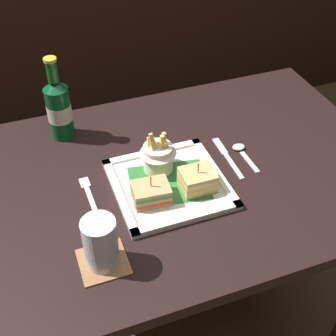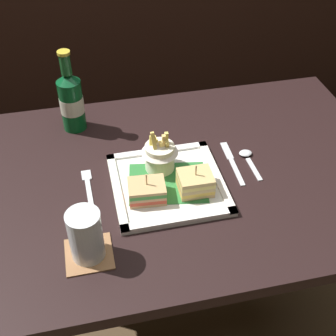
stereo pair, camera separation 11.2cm
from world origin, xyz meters
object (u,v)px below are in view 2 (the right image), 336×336
sandwich_half_left (147,191)px  spoon (247,157)px  sandwich_half_right (195,183)px  dining_table (168,220)px  fries_cup (160,153)px  water_glass (86,238)px  square_plate (168,184)px  fork (88,186)px  beer_bottle (71,100)px  knife (232,161)px

sandwich_half_left → spoon: size_ratio=0.76×
sandwich_half_right → spoon: bearing=29.6°
dining_table → sandwich_half_right: bearing=-59.5°
fries_cup → water_glass: (-0.20, -0.23, -0.01)m
square_plate → fork: size_ratio=1.90×
beer_bottle → fork: bearing=-87.1°
fries_cup → water_glass: 0.31m
fries_cup → spoon: (0.24, -0.00, -0.06)m
beer_bottle → fork: beer_bottle is taller
sandwich_half_right → fork: size_ratio=0.57×
square_plate → spoon: size_ratio=2.25×
sandwich_half_right → beer_bottle: bearing=127.9°
sandwich_half_left → beer_bottle: bearing=113.4°
fork → knife: size_ratio=0.81×
square_plate → beer_bottle: 0.37m
beer_bottle → fork: size_ratio=1.67×
dining_table → sandwich_half_left: size_ratio=12.97×
sandwich_half_right → spoon: sandwich_half_right is taller
water_glass → sandwich_half_left: bearing=41.4°
sandwich_half_right → water_glass: bearing=-153.7°
knife → fork: bearing=-177.6°
water_glass → square_plate: bearing=39.3°
square_plate → knife: bearing=16.7°
knife → sandwich_half_right: bearing=-143.2°
dining_table → spoon: 0.28m
fork → dining_table: bearing=0.8°
knife → square_plate: bearing=-163.3°
square_plate → water_glass: bearing=-140.7°
fork → square_plate: bearing=-11.6°
beer_bottle → water_glass: size_ratio=2.00×
knife → spoon: spoon is taller
sandwich_half_right → square_plate: bearing=146.5°
fries_cup → knife: fries_cup is taller
beer_bottle → spoon: beer_bottle is taller
fries_cup → knife: (0.19, -0.00, -0.06)m
dining_table → square_plate: size_ratio=4.38×
beer_bottle → fries_cup: bearing=-50.6°
fries_cup → spoon: size_ratio=0.97×
water_glass → spoon: 0.50m
sandwich_half_right → knife: 0.16m
square_plate → beer_bottle: (-0.21, 0.30, 0.08)m
spoon → dining_table: bearing=-175.9°
sandwich_half_right → fries_cup: fries_cup is taller
sandwich_half_right → spoon: (0.17, 0.10, -0.03)m
dining_table → beer_bottle: 0.43m
sandwich_half_right → fries_cup: size_ratio=0.69×
beer_bottle → sandwich_half_left: bearing=-66.6°
sandwich_half_right → fork: (-0.25, 0.08, -0.03)m
knife → beer_bottle: bearing=147.9°
water_glass → spoon: bearing=27.6°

